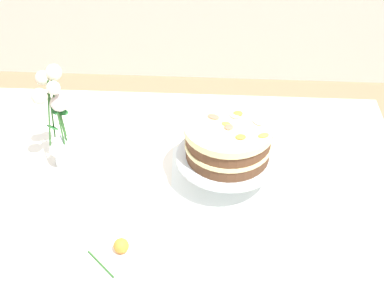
% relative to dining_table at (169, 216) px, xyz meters
% --- Properties ---
extents(dining_table, '(1.40, 1.00, 0.74)m').
position_rel_dining_table_xyz_m(dining_table, '(0.00, 0.00, 0.00)').
color(dining_table, white).
rests_on(dining_table, ground).
extents(linen_napkin, '(0.34, 0.34, 0.00)m').
position_rel_dining_table_xyz_m(linen_napkin, '(0.16, 0.06, 0.09)').
color(linen_napkin, white).
rests_on(linen_napkin, dining_table).
extents(cake_stand, '(0.29, 0.29, 0.10)m').
position_rel_dining_table_xyz_m(cake_stand, '(0.16, 0.06, 0.18)').
color(cake_stand, silver).
rests_on(cake_stand, linen_napkin).
extents(layer_cake, '(0.25, 0.25, 0.11)m').
position_rel_dining_table_xyz_m(layer_cake, '(0.16, 0.06, 0.25)').
color(layer_cake, brown).
rests_on(layer_cake, cake_stand).
extents(flower_vase, '(0.09, 0.09, 0.33)m').
position_rel_dining_table_xyz_m(flower_vase, '(-0.32, 0.11, 0.24)').
color(flower_vase, silver).
rests_on(flower_vase, dining_table).
extents(fallen_rose, '(0.11, 0.11, 0.04)m').
position_rel_dining_table_xyz_m(fallen_rose, '(-0.10, -0.22, 0.11)').
color(fallen_rose, '#2D6028').
rests_on(fallen_rose, dining_table).
extents(loose_petal_0, '(0.04, 0.03, 0.00)m').
position_rel_dining_table_xyz_m(loose_petal_0, '(-0.31, 0.30, 0.09)').
color(loose_petal_0, pink).
rests_on(loose_petal_0, dining_table).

